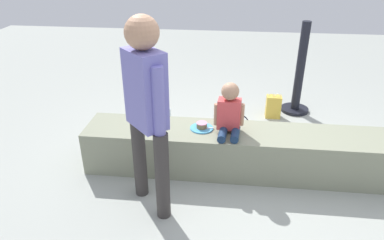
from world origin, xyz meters
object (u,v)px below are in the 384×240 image
Objects in this scene: cake_plate at (202,127)px; cake_box_white at (323,138)px; water_bottle_near_gift at (187,134)px; water_bottle_far_side at (168,114)px; child_seated at (229,112)px; party_cup_red at (127,137)px; adult_standing at (146,102)px; gift_bag at (273,107)px; handbag_black_leather at (238,132)px.

cake_plate reaches higher than cake_box_white.
water_bottle_far_side is (-0.31, 0.53, -0.02)m from water_bottle_near_gift.
child_seated reaches higher than party_cup_red.
adult_standing is 2.32m from gift_bag.
party_cup_red is at bearing 155.60° from cake_plate.
party_cup_red is (-0.68, -0.04, -0.05)m from water_bottle_near_gift.
adult_standing is 4.75× the size of handbag_black_leather.
handbag_black_leather is (1.24, 0.15, 0.06)m from party_cup_red.
child_seated reaches higher than water_bottle_near_gift.
gift_bag is 1.27m from water_bottle_near_gift.
water_bottle_near_gift reaches higher than party_cup_red.
cake_plate is 1.14× the size of water_bottle_far_side.
water_bottle_near_gift is at bearing -174.07° from cake_box_white.
cake_box_white is at bearing -50.74° from gift_bag.
cake_plate is at bearing -123.74° from gift_bag.
cake_box_white is (1.81, -0.37, -0.02)m from water_bottle_far_side.
water_bottle_far_side reaches higher than party_cup_red.
water_bottle_near_gift is 2.22× the size of party_cup_red.
party_cup_red is 1.25m from handbag_black_leather.
party_cup_red is 0.31× the size of handbag_black_leather.
gift_bag reaches higher than water_bottle_far_side.
adult_standing is at bearing -99.30° from water_bottle_near_gift.
gift_bag is 0.79m from cake_box_white.
gift_bag is at bearing 37.43° from water_bottle_near_gift.
cake_plate is 1.49m from gift_bag.
party_cup_red is (-0.51, 1.01, -0.91)m from adult_standing.
child_seated reaches higher than handbag_black_leather.
cake_box_white is at bearing 5.24° from party_cup_red.
gift_bag is 1.88m from party_cup_red.
child_seated is 0.85m from water_bottle_near_gift.
cake_box_white is (1.06, 0.64, -0.57)m from child_seated.
water_bottle_near_gift is at bearing -169.62° from handbag_black_leather.
child_seated is at bearing -113.92° from gift_bag.
gift_bag is 0.97× the size of handbag_black_leather.
water_bottle_near_gift is 0.69m from party_cup_red.
cake_plate reaches higher than handbag_black_leather.
handbag_black_leather is (0.73, 1.16, -0.85)m from adult_standing.
cake_box_white is (1.68, 1.21, -0.89)m from adult_standing.
water_bottle_far_side is (-1.31, -0.24, -0.06)m from gift_bag.
water_bottle_far_side is at bearing 153.82° from handbag_black_leather.
child_seated is at bearing -47.28° from water_bottle_near_gift.
party_cup_red is 2.20m from cake_box_white.
gift_bag is at bearing 10.50° from water_bottle_far_side.
cake_plate is 0.68× the size of cake_box_white.
cake_plate is (0.37, 0.61, -0.51)m from adult_standing.
water_bottle_near_gift is at bearing 80.70° from adult_standing.
child_seated is 0.30× the size of adult_standing.
gift_bag reaches higher than cake_box_white.
party_cup_red is at bearing -176.27° from water_bottle_near_gift.
child_seated is at bearing -100.48° from handbag_black_leather.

